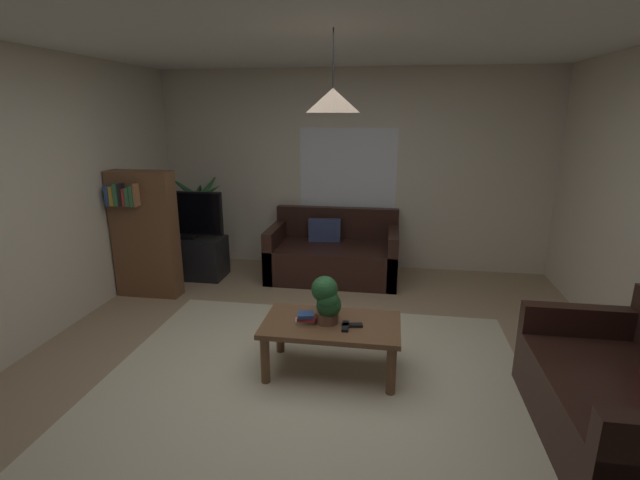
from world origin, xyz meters
The scene contains 19 objects.
floor centered at (0.00, 0.00, -0.01)m, with size 4.98×5.66×0.02m, color #9E8466.
rug centered at (0.00, -0.20, 0.00)m, with size 3.24×3.11×0.01m, color beige.
wall_back centered at (0.00, 2.86, 1.26)m, with size 5.10×0.06×2.53m, color beige.
ceiling centered at (0.00, 0.00, 2.54)m, with size 4.98×5.66×0.02m, color white.
window_pane centered at (-0.04, 2.83, 1.22)m, with size 1.24×0.01×1.17m, color white.
couch_under_window centered at (-0.15, 2.33, 0.27)m, with size 1.57×0.87×0.82m.
couch_right_side centered at (1.99, -0.37, 0.27)m, with size 0.87×1.41×0.82m.
coffee_table centered at (0.11, 0.18, 0.35)m, with size 1.06×0.59×0.42m.
book_on_table_0 centered at (-0.10, 0.16, 0.43)m, with size 0.15×0.09×0.02m, color beige.
book_on_table_1 centered at (-0.08, 0.15, 0.46)m, with size 0.14×0.09×0.03m, color #B22D2D.
book_on_table_2 centered at (-0.09, 0.15, 0.49)m, with size 0.12×0.11×0.03m, color #2D4C8C.
remote_on_table_0 centered at (0.22, 0.11, 0.43)m, with size 0.05×0.16×0.02m, color black.
remote_on_table_1 centered at (0.27, 0.14, 0.43)m, with size 0.05×0.16×0.02m, color black.
potted_plant_on_table centered at (0.07, 0.18, 0.61)m, with size 0.23×0.20×0.38m.
tv_stand centered at (-1.94, 2.08, 0.25)m, with size 0.90×0.44×0.50m, color black.
tv centered at (-1.94, 2.06, 0.80)m, with size 0.95×0.16×0.58m.
potted_palm_corner centered at (-1.97, 2.53, 0.56)m, with size 0.83×0.90×1.25m.
bookshelf_corner centered at (-2.13, 1.44, 0.72)m, with size 0.70×0.31×1.40m.
pendant_lamp centered at (0.11, 0.18, 2.07)m, with size 0.37×0.37×0.54m.
Camera 1 is at (0.53, -3.02, 1.99)m, focal length 25.56 mm.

